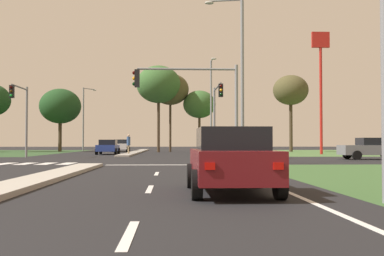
% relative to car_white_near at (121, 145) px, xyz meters
% --- Properties ---
extents(ground_plane, '(200.00, 200.00, 0.00)m').
position_rel_car_white_near_xyz_m(ground_plane, '(2.33, -28.92, -0.80)').
color(ground_plane, black).
extents(grass_verge_far_right, '(35.00, 35.00, 0.01)m').
position_rel_car_white_near_xyz_m(grass_verge_far_right, '(27.83, -4.42, -0.79)').
color(grass_verge_far_right, '#476B38').
rests_on(grass_verge_far_right, ground).
extents(median_island_near, '(1.20, 22.00, 0.14)m').
position_rel_car_white_near_xyz_m(median_island_near, '(2.33, -47.92, -0.73)').
color(median_island_near, '#ADA89E').
rests_on(median_island_near, ground).
extents(median_island_far, '(1.20, 36.00, 0.14)m').
position_rel_car_white_near_xyz_m(median_island_far, '(2.33, -3.92, -0.73)').
color(median_island_far, gray).
rests_on(median_island_far, ground).
extents(lane_dash_near, '(0.14, 2.00, 0.01)m').
position_rel_car_white_near_xyz_m(lane_dash_near, '(5.83, -54.98, -0.79)').
color(lane_dash_near, silver).
rests_on(lane_dash_near, ground).
extents(lane_dash_second, '(0.14, 2.00, 0.01)m').
position_rel_car_white_near_xyz_m(lane_dash_second, '(5.83, -48.98, -0.79)').
color(lane_dash_second, silver).
rests_on(lane_dash_second, ground).
extents(lane_dash_third, '(0.14, 2.00, 0.01)m').
position_rel_car_white_near_xyz_m(lane_dash_third, '(5.83, -42.98, -0.79)').
color(lane_dash_third, silver).
rests_on(lane_dash_third, ground).
extents(edge_line_right, '(0.14, 24.00, 0.01)m').
position_rel_car_white_near_xyz_m(edge_line_right, '(9.18, -46.92, -0.79)').
color(edge_line_right, silver).
rests_on(edge_line_right, ground).
extents(stop_bar_near, '(6.40, 0.50, 0.01)m').
position_rel_car_white_near_xyz_m(stop_bar_near, '(6.13, -35.92, -0.79)').
color(stop_bar_near, silver).
rests_on(stop_bar_near, ground).
extents(crosswalk_bar_second, '(0.70, 2.80, 0.01)m').
position_rel_car_white_near_xyz_m(crosswalk_bar_second, '(-2.92, -34.12, -0.79)').
color(crosswalk_bar_second, silver).
rests_on(crosswalk_bar_second, ground).
extents(crosswalk_bar_third, '(0.70, 2.80, 0.01)m').
position_rel_car_white_near_xyz_m(crosswalk_bar_third, '(-1.77, -34.12, -0.79)').
color(crosswalk_bar_third, silver).
rests_on(crosswalk_bar_third, ground).
extents(crosswalk_bar_fourth, '(0.70, 2.80, 0.01)m').
position_rel_car_white_near_xyz_m(crosswalk_bar_fourth, '(-0.62, -34.12, -0.79)').
color(crosswalk_bar_fourth, silver).
rests_on(crosswalk_bar_fourth, ground).
extents(crosswalk_bar_fifth, '(0.70, 2.80, 0.01)m').
position_rel_car_white_near_xyz_m(crosswalk_bar_fifth, '(0.53, -34.12, -0.79)').
color(crosswalk_bar_fifth, silver).
rests_on(crosswalk_bar_fifth, ground).
extents(car_white_near, '(2.01, 4.49, 1.56)m').
position_rel_car_white_near_xyz_m(car_white_near, '(0.00, 0.00, 0.00)').
color(car_white_near, silver).
rests_on(car_white_near, ground).
extents(car_blue_second, '(2.05, 4.35, 1.46)m').
position_rel_car_white_near_xyz_m(car_blue_second, '(0.13, -13.66, -0.04)').
color(car_blue_second, navy).
rests_on(car_blue_second, ground).
extents(car_maroon_third, '(1.96, 4.20, 1.54)m').
position_rel_car_white_near_xyz_m(car_maroon_third, '(7.78, -50.04, -0.01)').
color(car_maroon_third, maroon).
rests_on(car_maroon_third, ground).
extents(car_grey_fourth, '(4.41, 2.04, 1.52)m').
position_rel_car_white_near_xyz_m(car_grey_fourth, '(20.56, -28.16, -0.02)').
color(car_grey_fourth, slate).
rests_on(car_grey_fourth, ground).
extents(traffic_signal_far_right, '(0.32, 5.44, 5.70)m').
position_rel_car_white_near_xyz_m(traffic_signal_far_right, '(9.93, -24.30, 3.17)').
color(traffic_signal_far_right, gray).
rests_on(traffic_signal_far_right, ground).
extents(traffic_signal_near_right, '(5.74, 0.32, 5.43)m').
position_rel_car_white_near_xyz_m(traffic_signal_near_right, '(7.77, -35.52, 3.01)').
color(traffic_signal_near_right, gray).
rests_on(traffic_signal_near_right, ground).
extents(traffic_signal_far_left, '(0.32, 4.00, 5.69)m').
position_rel_car_white_near_xyz_m(traffic_signal_far_left, '(-5.27, -23.72, 3.08)').
color(traffic_signal_far_left, gray).
rests_on(traffic_signal_far_left, ground).
extents(street_lamp_second, '(2.33, 0.63, 9.88)m').
position_rel_car_white_near_xyz_m(street_lamp_second, '(10.45, -32.99, 4.69)').
color(street_lamp_second, gray).
rests_on(street_lamp_second, ground).
extents(street_lamp_third, '(0.56, 2.43, 9.93)m').
position_rel_car_white_near_xyz_m(street_lamp_third, '(10.64, -11.08, 4.73)').
color(street_lamp_third, gray).
rests_on(street_lamp_third, ground).
extents(street_lamp_fourth, '(1.67, 1.73, 8.94)m').
position_rel_car_white_near_xyz_m(street_lamp_fourth, '(-5.85, 6.50, 4.21)').
color(street_lamp_fourth, gray).
rests_on(street_lamp_fourth, ground).
extents(pedestrian_at_median, '(0.34, 0.34, 1.82)m').
position_rel_car_white_near_xyz_m(pedestrian_at_median, '(2.34, -15.80, 0.45)').
color(pedestrian_at_median, '#9E8966').
rests_on(pedestrian_at_median, median_island_far).
extents(fastfood_pole_sign, '(1.80, 0.40, 12.42)m').
position_rel_car_white_near_xyz_m(fastfood_pole_sign, '(21.54, -13.76, 8.20)').
color(fastfood_pole_sign, red).
rests_on(fastfood_pole_sign, ground).
extents(treeline_third, '(5.31, 5.31, 8.14)m').
position_rel_car_white_near_xyz_m(treeline_third, '(-7.95, 0.90, 5.06)').
color(treeline_third, '#423323').
rests_on(treeline_third, ground).
extents(treeline_fourth, '(4.69, 4.69, 9.93)m').
position_rel_car_white_near_xyz_m(treeline_fourth, '(6.28, -0.91, 7.11)').
color(treeline_fourth, '#423323').
rests_on(treeline_fourth, ground).
extents(treeline_fifth, '(5.46, 5.46, 10.70)m').
position_rel_car_white_near_xyz_m(treeline_fifth, '(4.83, -2.36, 7.55)').
color(treeline_fifth, '#423323').
rests_on(treeline_fifth, ground).
extents(treeline_sixth, '(4.14, 4.14, 7.81)m').
position_rel_car_white_near_xyz_m(treeline_sixth, '(9.98, -0.82, 5.22)').
color(treeline_sixth, '#423323').
rests_on(treeline_sixth, ground).
extents(treeline_seventh, '(4.50, 4.50, 9.81)m').
position_rel_car_white_near_xyz_m(treeline_seventh, '(21.68, -1.11, 7.03)').
color(treeline_seventh, '#423323').
rests_on(treeline_seventh, ground).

